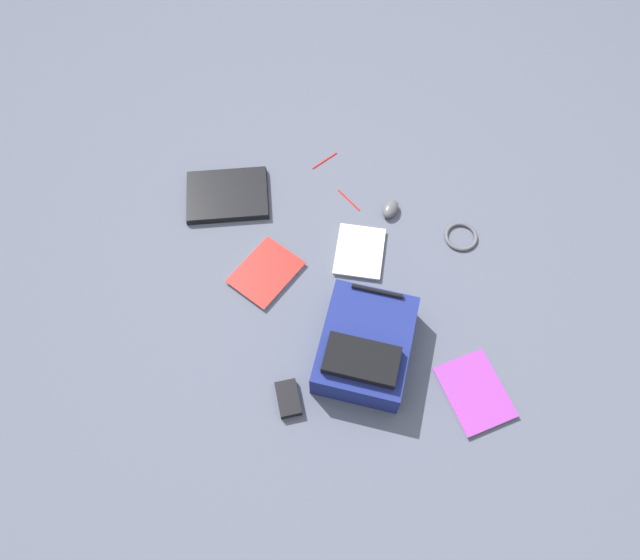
% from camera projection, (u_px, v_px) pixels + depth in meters
% --- Properties ---
extents(ground_plane, '(4.11, 4.11, 0.00)m').
position_uv_depth(ground_plane, '(316.00, 272.00, 2.37)').
color(ground_plane, '#4C5160').
extents(backpack, '(0.40, 0.46, 0.18)m').
position_uv_depth(backpack, '(365.00, 346.00, 2.15)').
color(backpack, navy).
rests_on(backpack, ground_plane).
extents(laptop, '(0.35, 0.27, 0.03)m').
position_uv_depth(laptop, '(227.00, 195.00, 2.52)').
color(laptop, black).
rests_on(laptop, ground_plane).
extents(book_comic, '(0.31, 0.32, 0.02)m').
position_uv_depth(book_comic, '(266.00, 272.00, 2.36)').
color(book_comic, silver).
rests_on(book_comic, ground_plane).
extents(book_manual, '(0.28, 0.32, 0.02)m').
position_uv_depth(book_manual, '(475.00, 392.00, 2.14)').
color(book_manual, silver).
rests_on(book_manual, ground_plane).
extents(book_red, '(0.22, 0.26, 0.02)m').
position_uv_depth(book_red, '(360.00, 252.00, 2.40)').
color(book_red, silver).
rests_on(book_red, ground_plane).
extents(computer_mouse, '(0.09, 0.11, 0.04)m').
position_uv_depth(computer_mouse, '(390.00, 209.00, 2.48)').
color(computer_mouse, '#4C4C51').
rests_on(computer_mouse, ground_plane).
extents(cable_coil, '(0.13, 0.13, 0.01)m').
position_uv_depth(cable_coil, '(461.00, 237.00, 2.44)').
color(cable_coil, '#4C4C51').
rests_on(cable_coil, ground_plane).
extents(power_brick, '(0.10, 0.14, 0.03)m').
position_uv_depth(power_brick, '(288.00, 399.00, 2.12)').
color(power_brick, black).
rests_on(power_brick, ground_plane).
extents(pen_black, '(0.11, 0.09, 0.01)m').
position_uv_depth(pen_black, '(325.00, 160.00, 2.62)').
color(pen_black, red).
rests_on(pen_black, ground_plane).
extents(pen_blue, '(0.09, 0.11, 0.01)m').
position_uv_depth(pen_blue, '(349.00, 200.00, 2.52)').
color(pen_blue, red).
rests_on(pen_blue, ground_plane).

